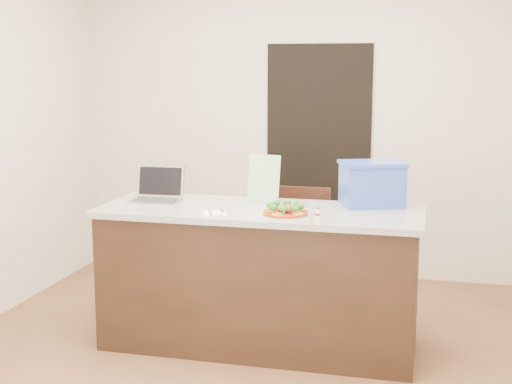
% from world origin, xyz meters
% --- Properties ---
extents(ground, '(4.00, 4.00, 0.00)m').
position_xyz_m(ground, '(0.00, 0.00, 0.00)').
color(ground, brown).
rests_on(ground, ground).
extents(room_shell, '(4.00, 4.00, 4.00)m').
position_xyz_m(room_shell, '(0.00, 0.00, 1.62)').
color(room_shell, white).
rests_on(room_shell, ground).
extents(doorway, '(0.90, 0.02, 2.00)m').
position_xyz_m(doorway, '(0.10, 1.98, 1.00)').
color(doorway, black).
rests_on(doorway, ground).
extents(island, '(2.06, 0.76, 0.92)m').
position_xyz_m(island, '(0.00, 0.25, 0.46)').
color(island, black).
rests_on(island, ground).
extents(plate, '(0.28, 0.28, 0.02)m').
position_xyz_m(plate, '(0.19, 0.11, 0.93)').
color(plate, maroon).
rests_on(plate, island).
extents(meatballs, '(0.10, 0.11, 0.04)m').
position_xyz_m(meatballs, '(0.19, 0.11, 0.96)').
color(meatballs, brown).
rests_on(meatballs, plate).
extents(broccoli, '(0.24, 0.24, 0.04)m').
position_xyz_m(broccoli, '(0.19, 0.11, 0.97)').
color(broccoli, '#1B5316').
rests_on(broccoli, plate).
extents(pepper_rings, '(0.26, 0.27, 0.01)m').
position_xyz_m(pepper_rings, '(0.19, 0.11, 0.94)').
color(pepper_rings, gold).
rests_on(pepper_rings, plate).
extents(napkin, '(0.19, 0.19, 0.01)m').
position_xyz_m(napkin, '(-0.23, 0.02, 0.92)').
color(napkin, white).
rests_on(napkin, island).
extents(fork, '(0.06, 0.17, 0.00)m').
position_xyz_m(fork, '(-0.25, 0.03, 0.93)').
color(fork, '#B6B5BA').
rests_on(fork, napkin).
extents(knife, '(0.06, 0.22, 0.01)m').
position_xyz_m(knife, '(-0.20, 0.00, 0.93)').
color(knife, white).
rests_on(knife, napkin).
extents(yogurt_bottle, '(0.03, 0.03, 0.06)m').
position_xyz_m(yogurt_bottle, '(0.40, 0.06, 0.95)').
color(yogurt_bottle, white).
rests_on(yogurt_bottle, island).
extents(laptop, '(0.34, 0.27, 0.23)m').
position_xyz_m(laptop, '(-0.73, 0.34, 0.98)').
color(laptop, '#B4B4B9').
rests_on(laptop, island).
extents(leaflet, '(0.23, 0.09, 0.32)m').
position_xyz_m(leaflet, '(-0.02, 0.45, 1.08)').
color(leaflet, white).
rests_on(leaflet, island).
extents(blue_box, '(0.48, 0.41, 0.29)m').
position_xyz_m(blue_box, '(0.68, 0.51, 1.07)').
color(blue_box, '#2F4EAA').
rests_on(blue_box, island).
extents(chair, '(0.41, 0.41, 0.92)m').
position_xyz_m(chair, '(0.13, 1.02, 0.52)').
color(chair, '#371910').
rests_on(chair, ground).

